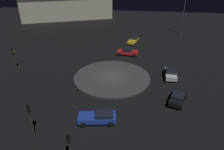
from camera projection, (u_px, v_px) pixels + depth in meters
The scene contains 12 objects.
ground_plane at pixel (112, 78), 34.07m from camera, with size 120.44×120.44×0.00m, color black.
roundabout_island at pixel (112, 77), 34.01m from camera, with size 12.77×12.77×0.28m, color #383838.
car_black at pixel (178, 98), 27.55m from camera, with size 3.01×4.26×1.38m.
car_yellow at pixel (133, 40), 49.51m from camera, with size 2.84×4.72×1.36m.
car_blue at pixel (98, 117), 23.99m from camera, with size 4.71×2.63×1.42m.
car_silver at pixel (171, 73), 33.81m from camera, with size 2.06×3.96×1.52m.
car_red at pixel (127, 52), 42.51m from camera, with size 4.42×2.18×1.44m.
traffic_light_west at pixel (14, 55), 35.79m from camera, with size 0.36×0.31×3.82m.
traffic_light_south at pixel (69, 144), 17.62m from camera, with size 0.31×0.36×4.00m.
traffic_light_southwest at pixel (30, 115), 20.73m from camera, with size 0.36×0.39×4.40m.
streetlamp_northeast at pixel (184, 10), 53.50m from camera, with size 0.57×0.57×9.93m.
store_building at pixel (67, 6), 74.60m from camera, with size 34.42×26.47×7.42m.
Camera 1 is at (4.39, -29.49, 16.50)m, focal length 32.39 mm.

